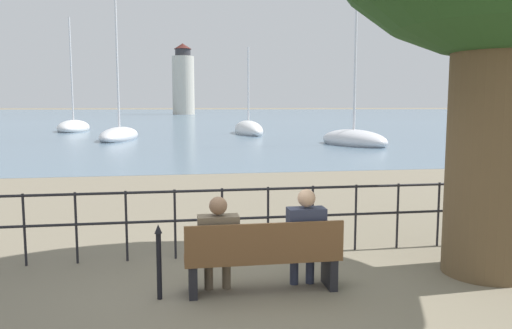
% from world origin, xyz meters
% --- Properties ---
extents(ground_plane, '(1000.00, 1000.00, 0.00)m').
position_xyz_m(ground_plane, '(0.00, 0.00, 0.00)').
color(ground_plane, '#7A705B').
extents(harbor_water, '(600.00, 300.00, 0.01)m').
position_xyz_m(harbor_water, '(0.00, 160.76, 0.00)').
color(harbor_water, slate).
rests_on(harbor_water, ground_plane).
extents(park_bench, '(1.92, 0.45, 0.90)m').
position_xyz_m(park_bench, '(0.00, -0.06, 0.44)').
color(park_bench, brown).
rests_on(park_bench, ground_plane).
extents(seated_person_left, '(0.49, 0.35, 1.20)m').
position_xyz_m(seated_person_left, '(-0.55, 0.01, 0.67)').
color(seated_person_left, brown).
rests_on(seated_person_left, ground_plane).
extents(seated_person_right, '(0.47, 0.35, 1.26)m').
position_xyz_m(seated_person_right, '(0.55, 0.01, 0.70)').
color(seated_person_right, '#2D3347').
rests_on(seated_person_right, ground_plane).
extents(promenade_railing, '(14.87, 0.04, 1.05)m').
position_xyz_m(promenade_railing, '(-0.00, 1.50, 0.69)').
color(promenade_railing, black).
rests_on(promenade_railing, ground_plane).
extents(closed_umbrella, '(0.09, 0.09, 0.91)m').
position_xyz_m(closed_umbrella, '(-1.25, -0.07, 0.51)').
color(closed_umbrella, black).
rests_on(closed_umbrella, ground_plane).
extents(sailboat_0, '(2.94, 7.28, 10.17)m').
position_xyz_m(sailboat_0, '(-4.70, 29.07, 0.29)').
color(sailboat_0, silver).
rests_on(sailboat_0, ground_plane).
extents(sailboat_1, '(2.63, 6.97, 10.51)m').
position_xyz_m(sailboat_1, '(-9.99, 41.39, 0.33)').
color(sailboat_1, white).
rests_on(sailboat_1, ground_plane).
extents(sailboat_4, '(2.07, 7.66, 7.42)m').
position_xyz_m(sailboat_4, '(4.95, 34.32, 0.33)').
color(sailboat_4, white).
rests_on(sailboat_4, ground_plane).
extents(sailboat_5, '(3.79, 5.84, 11.03)m').
position_xyz_m(sailboat_5, '(9.33, 21.95, 0.32)').
color(sailboat_5, silver).
rests_on(sailboat_5, ground_plane).
extents(harbor_lighthouse, '(5.76, 5.76, 18.51)m').
position_xyz_m(harbor_lighthouse, '(1.68, 128.55, 8.61)').
color(harbor_lighthouse, beige).
rests_on(harbor_lighthouse, ground_plane).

